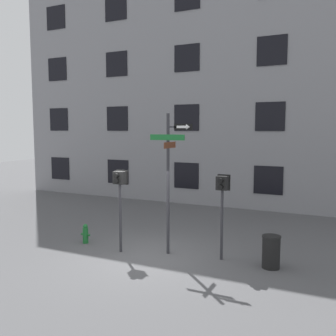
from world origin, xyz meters
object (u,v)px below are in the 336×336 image
Objects in this scene: pedestrian_signal_left at (120,188)px; pedestrian_signal_right at (222,193)px; fire_hydrant at (85,234)px; trash_bin at (271,252)px.

pedestrian_signal_right is (2.97, 0.65, -0.06)m from pedestrian_signal_left.
pedestrian_signal_left is at bearing -9.68° from fire_hydrant.
fire_hydrant is (-1.51, 0.26, -1.67)m from pedestrian_signal_left.
pedestrian_signal_left reaches higher than fire_hydrant.
pedestrian_signal_right is at bearing 5.01° from fire_hydrant.
pedestrian_signal_left is 3.92× the size of fire_hydrant.
pedestrian_signal_right is 4.78m from fire_hydrant.
fire_hydrant is 0.72× the size of trash_bin.
pedestrian_signal_left is 3.04m from pedestrian_signal_right.
pedestrian_signal_right reaches higher than trash_bin.
pedestrian_signal_right is 2.76× the size of trash_bin.
fire_hydrant is at bearing 170.32° from pedestrian_signal_left.
trash_bin reaches higher than fire_hydrant.
pedestrian_signal_left reaches higher than pedestrian_signal_right.
pedestrian_signal_right reaches higher than fire_hydrant.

